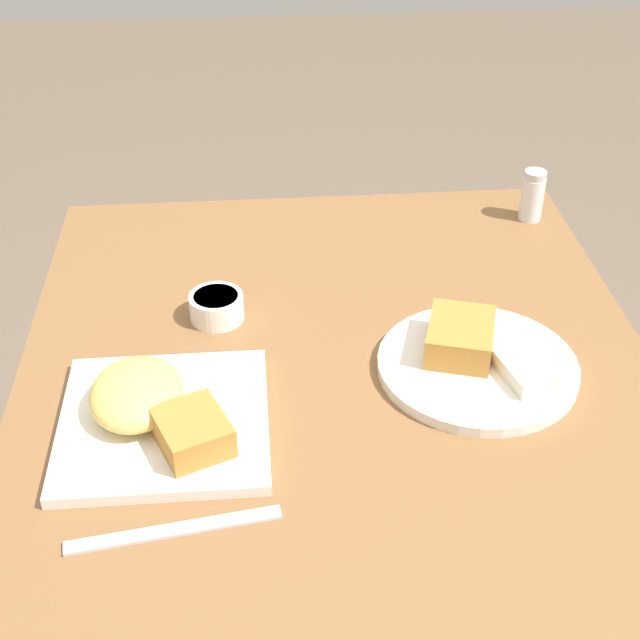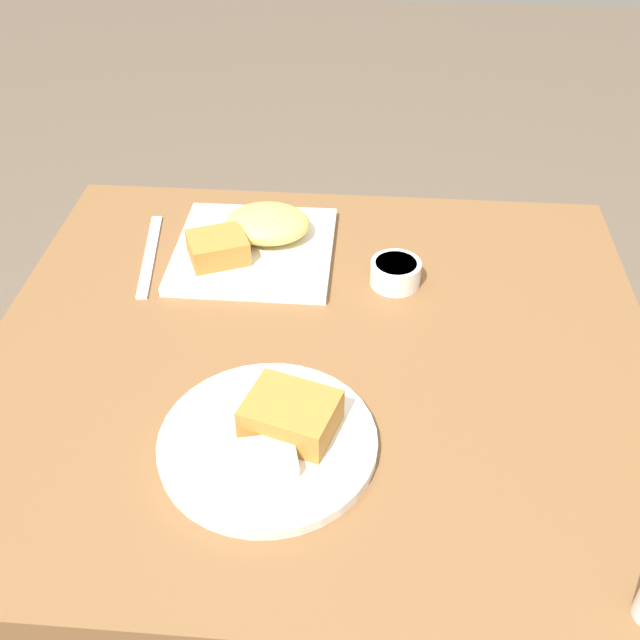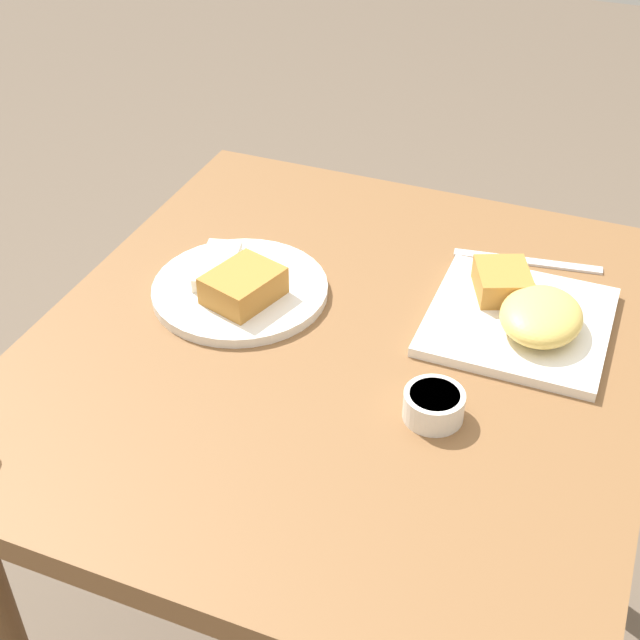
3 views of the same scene
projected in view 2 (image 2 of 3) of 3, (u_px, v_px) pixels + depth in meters
name	position (u px, v px, depth m)	size (l,w,h in m)	color
dining_table	(320.00, 406.00, 1.02)	(0.85, 0.78, 0.75)	brown
plate_square_near	(255.00, 240.00, 1.11)	(0.23, 0.23, 0.06)	white
plate_oval_far	(272.00, 437.00, 0.82)	(0.24, 0.24, 0.05)	white
sauce_ramekin	(395.00, 272.00, 1.05)	(0.07, 0.07, 0.04)	white
butter_knife	(150.00, 255.00, 1.11)	(0.05, 0.21, 0.00)	silver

